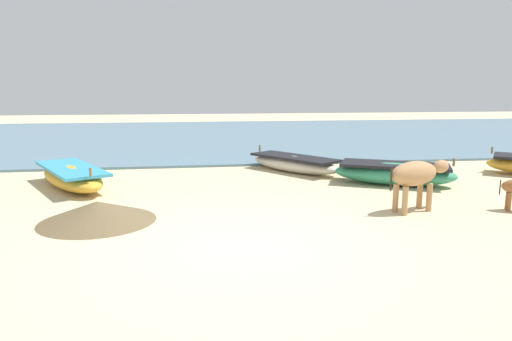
{
  "coord_description": "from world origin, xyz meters",
  "views": [
    {
      "loc": [
        -0.81,
        -6.7,
        2.46
      ],
      "look_at": [
        0.71,
        3.49,
        0.6
      ],
      "focal_mm": 31.36,
      "sensor_mm": 36.0,
      "label": 1
    }
  ],
  "objects_px": {
    "fishing_boat_1": "(394,173)",
    "fishing_boat_2": "(72,176)",
    "fishing_boat_4": "(294,163)",
    "cow_adult_tan": "(416,175)"
  },
  "relations": [
    {
      "from": "fishing_boat_1",
      "to": "fishing_boat_2",
      "type": "distance_m",
      "value": 8.36
    },
    {
      "from": "fishing_boat_4",
      "to": "cow_adult_tan",
      "type": "height_order",
      "value": "cow_adult_tan"
    },
    {
      "from": "fishing_boat_2",
      "to": "fishing_boat_4",
      "type": "xyz_separation_m",
      "value": [
        6.14,
        1.31,
        -0.03
      ]
    },
    {
      "from": "fishing_boat_4",
      "to": "fishing_boat_1",
      "type": "bearing_deg",
      "value": -170.84
    },
    {
      "from": "fishing_boat_2",
      "to": "cow_adult_tan",
      "type": "relative_size",
      "value": 2.3
    },
    {
      "from": "fishing_boat_4",
      "to": "cow_adult_tan",
      "type": "relative_size",
      "value": 2.04
    },
    {
      "from": "fishing_boat_2",
      "to": "fishing_boat_1",
      "type": "bearing_deg",
      "value": 55.61
    },
    {
      "from": "fishing_boat_1",
      "to": "fishing_boat_2",
      "type": "height_order",
      "value": "fishing_boat_1"
    },
    {
      "from": "fishing_boat_1",
      "to": "fishing_boat_4",
      "type": "height_order",
      "value": "fishing_boat_1"
    },
    {
      "from": "fishing_boat_1",
      "to": "fishing_boat_4",
      "type": "relative_size",
      "value": 1.02
    }
  ]
}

